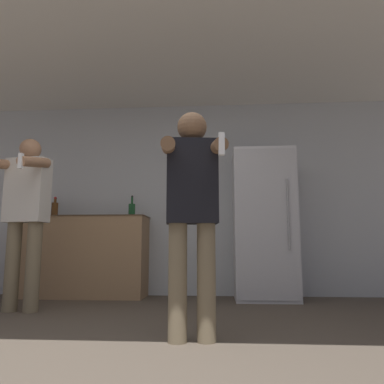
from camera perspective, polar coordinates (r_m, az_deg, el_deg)
name	(u,v)px	position (r m, az deg, el deg)	size (l,w,h in m)	color
ground_plane	(98,368)	(2.16, -14.06, -24.53)	(14.00, 14.00, 0.00)	#4C4238
wall_back	(172,198)	(5.03, -3.06, -0.89)	(7.00, 0.06, 2.55)	#B2B7BC
ceiling_slab	(155,49)	(4.02, -5.71, 20.82)	(7.00, 3.46, 0.05)	silver
refrigerator	(264,224)	(4.63, 10.89, -4.87)	(0.72, 0.70, 1.78)	silver
counter	(80,256)	(4.99, -16.67, -9.36)	(1.69, 0.53, 1.01)	#997551
bottle_clear_vodka	(36,208)	(5.21, -22.71, -2.30)	(0.07, 0.07, 0.29)	maroon
bottle_brown_liquor	(132,209)	(4.78, -9.15, -2.58)	(0.08, 0.08, 0.26)	#194723
bottle_amber_bourbon	(55,209)	(5.10, -20.18, -2.40)	(0.08, 0.08, 0.25)	#563314
bottle_green_wine	(48,207)	(5.14, -21.12, -2.15)	(0.06, 0.06, 0.29)	black
person_woman_foreground	(192,203)	(2.54, 0.02, -1.63)	(0.46, 0.47, 1.55)	#75664C
person_man_side	(26,209)	(4.06, -24.03, -2.37)	(0.54, 0.57, 1.71)	#75664C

